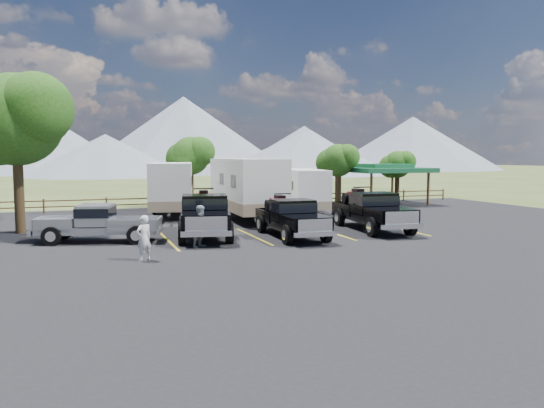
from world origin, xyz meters
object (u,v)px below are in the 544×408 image
object	(u,v)px
person_a	(144,238)
person_b	(201,226)
tree_big_nw	(15,120)
rig_center	(291,217)
rig_right	(372,210)
trailer_right	(302,190)
pavilion	(383,169)
trailer_center	(247,188)
rig_left	(205,214)
trailer_left	(172,188)
pickup_silver	(99,223)

from	to	relation	value
person_a	person_b	bearing A→B (deg)	-166.76
tree_big_nw	rig_center	xyz separation A→B (m)	(12.17, -5.71, -4.60)
rig_right	person_a	distance (m)	12.69
trailer_right	person_a	xyz separation A→B (m)	(-11.80, -13.08, -0.69)
pavilion	trailer_center	xyz separation A→B (m)	(-13.25, -6.22, -0.85)
rig_left	person_a	xyz separation A→B (m)	(-3.37, -5.05, -0.24)
tree_big_nw	person_b	distance (m)	11.38
pavilion	trailer_center	size ratio (longest dim) A/B	0.59
tree_big_nw	rig_left	world-z (taller)	tree_big_nw
trailer_left	trailer_center	distance (m)	5.43
rig_left	trailer_right	size ratio (longest dim) A/B	0.82
trailer_center	person_b	bearing A→B (deg)	-116.31
tree_big_nw	person_b	world-z (taller)	tree_big_nw
tree_big_nw	rig_right	distance (m)	18.23
tree_big_nw	trailer_right	xyz separation A→B (m)	(16.82, 3.88, -4.03)
rig_center	person_b	xyz separation A→B (m)	(-4.57, -1.36, -0.08)
rig_right	person_b	size ratio (longest dim) A/B	3.78
rig_left	trailer_left	distance (m)	9.78
trailer_center	person_a	world-z (taller)	trailer_center
trailer_right	trailer_left	bearing A→B (deg)	177.56
trailer_right	tree_big_nw	bearing A→B (deg)	-157.81
rig_left	trailer_center	bearing A→B (deg)	67.90
pavilion	person_a	world-z (taller)	pavilion
tree_big_nw	rig_left	size ratio (longest dim) A/B	1.13
rig_center	trailer_right	xyz separation A→B (m)	(4.65, 9.58, 0.57)
pavilion	person_b	xyz separation A→B (m)	(-17.95, -15.04, -1.87)
person_b	trailer_center	bearing A→B (deg)	22.63
rig_center	person_a	world-z (taller)	rig_center
person_a	tree_big_nw	bearing A→B (deg)	-87.81
pavilion	rig_center	distance (m)	19.22
trailer_left	tree_big_nw	bearing A→B (deg)	-134.91
trailer_left	trailer_center	bearing A→B (deg)	-33.49
trailer_left	person_a	world-z (taller)	trailer_left
tree_big_nw	trailer_left	distance (m)	10.83
rig_center	trailer_left	xyz separation A→B (m)	(-3.71, 11.30, 0.81)
pavilion	trailer_left	bearing A→B (deg)	-172.08
trailer_center	trailer_left	bearing A→B (deg)	136.62
trailer_center	pickup_silver	bearing A→B (deg)	-143.82
trailer_right	pavilion	bearing A→B (deg)	34.35
rig_center	person_a	xyz separation A→B (m)	(-7.15, -3.50, -0.12)
rig_left	rig_right	distance (m)	8.61
rig_center	trailer_center	distance (m)	7.52
pavilion	rig_left	xyz separation A→B (m)	(-17.16, -12.13, -1.68)
person_b	person_a	bearing A→B (deg)	-179.70
pavilion	person_b	bearing A→B (deg)	-140.04
rig_right	tree_big_nw	bearing A→B (deg)	169.27
pickup_silver	person_a	size ratio (longest dim) A/B	3.49
rig_center	pickup_silver	xyz separation A→B (m)	(-8.53, 1.52, -0.09)
pavilion	pickup_silver	xyz separation A→B (m)	(-21.91, -12.16, -1.88)
trailer_left	person_b	xyz separation A→B (m)	(-0.87, -12.66, -0.88)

